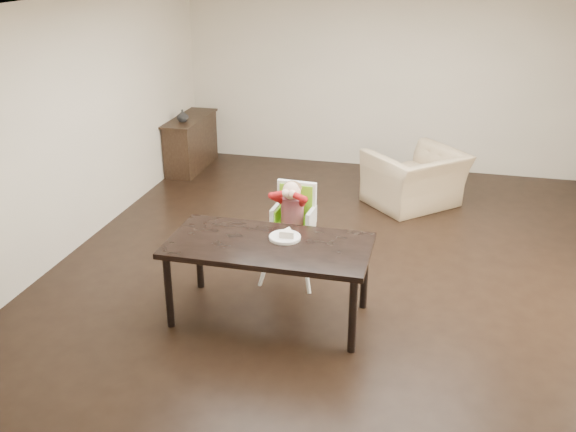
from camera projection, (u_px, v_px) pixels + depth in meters
name	position (u px, v px, depth m)	size (l,w,h in m)	color
ground	(342.00, 267.00, 6.86)	(7.00, 7.00, 0.00)	black
room_walls	(348.00, 94.00, 6.13)	(6.02, 7.02, 2.71)	beige
dining_table	(269.00, 251.00, 5.69)	(1.80, 0.90, 0.75)	black
high_chair	(293.00, 210.00, 6.36)	(0.47, 0.47, 1.06)	white
plate	(286.00, 236.00, 5.73)	(0.37, 0.37, 0.08)	white
armchair	(416.00, 170.00, 8.28)	(1.12, 0.73, 0.98)	tan
sideboard	(191.00, 143.00, 9.72)	(0.44, 1.26, 0.79)	black
vase	(183.00, 116.00, 9.31)	(0.17, 0.18, 0.17)	#99999E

